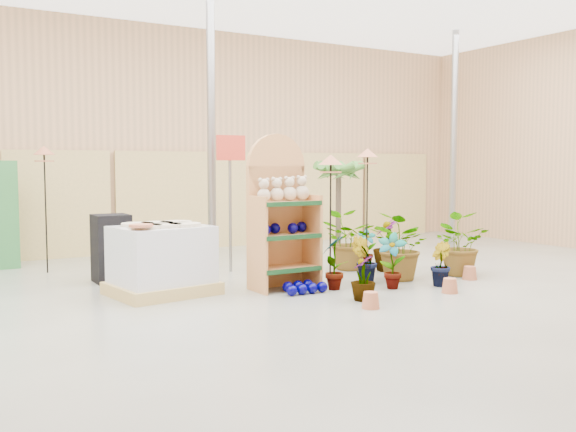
{
  "coord_description": "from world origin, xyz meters",
  "views": [
    {
      "loc": [
        -4.33,
        -6.36,
        1.73
      ],
      "look_at": [
        0.3,
        1.5,
        1.0
      ],
      "focal_mm": 40.0,
      "sensor_mm": 36.0,
      "label": 1
    }
  ],
  "objects_px": {
    "bird_table_front": "(331,164)",
    "potted_plant_2": "(403,246)",
    "display_shelf": "(280,218)",
    "pallet_stack": "(162,260)"
  },
  "relations": [
    {
      "from": "bird_table_front",
      "to": "potted_plant_2",
      "type": "height_order",
      "value": "bird_table_front"
    },
    {
      "from": "display_shelf",
      "to": "pallet_stack",
      "type": "bearing_deg",
      "value": 165.77
    },
    {
      "from": "pallet_stack",
      "to": "potted_plant_2",
      "type": "bearing_deg",
      "value": -21.98
    },
    {
      "from": "pallet_stack",
      "to": "display_shelf",
      "type": "bearing_deg",
      "value": -22.17
    },
    {
      "from": "bird_table_front",
      "to": "potted_plant_2",
      "type": "xyz_separation_m",
      "value": [
        1.3,
        -0.0,
        -1.22
      ]
    },
    {
      "from": "display_shelf",
      "to": "potted_plant_2",
      "type": "distance_m",
      "value": 1.98
    },
    {
      "from": "display_shelf",
      "to": "potted_plant_2",
      "type": "height_order",
      "value": "display_shelf"
    },
    {
      "from": "potted_plant_2",
      "to": "pallet_stack",
      "type": "bearing_deg",
      "value": 166.47
    },
    {
      "from": "bird_table_front",
      "to": "display_shelf",
      "type": "bearing_deg",
      "value": 141.94
    },
    {
      "from": "pallet_stack",
      "to": "potted_plant_2",
      "type": "xyz_separation_m",
      "value": [
        3.46,
        -0.83,
        0.05
      ]
    }
  ]
}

